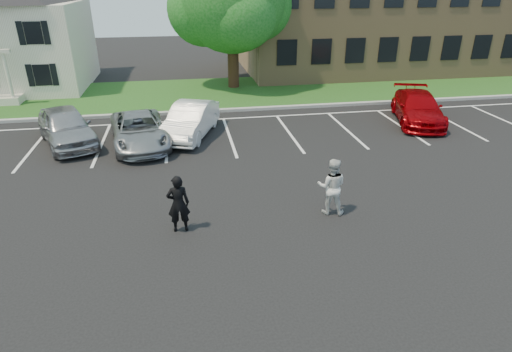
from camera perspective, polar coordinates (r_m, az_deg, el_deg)
The scene contains 11 objects.
ground_plane at distance 12.43m, azimuth 0.80°, elevation -7.16°, with size 90.00×90.00×0.00m, color black.
curb at distance 23.35m, azimuth -4.71°, elevation 8.71°, with size 40.00×0.30×0.15m, color gray.
grass_strip at distance 27.21m, azimuth -5.55°, elevation 10.97°, with size 44.00×8.00×0.08m, color #184811.
stall_lines at distance 20.66m, azimuth 0.03°, elevation 6.40°, with size 34.00×5.36×0.01m.
office_building at distance 36.14m, azimuth 17.45°, elevation 20.13°, with size 22.40×10.40×8.30m.
man_black_suit at distance 12.17m, azimuth -10.32°, elevation -3.67°, with size 0.63×0.41×1.72m, color black.
man_white_shirt at distance 13.06m, azimuth 10.04°, elevation -1.39°, with size 0.87×0.68×1.79m, color silver.
car_silver_west at distance 20.15m, azimuth -23.99°, elevation 6.04°, with size 1.86×4.62×1.58m, color #A3A3A8.
car_silver_minivan at distance 18.99m, azimuth -15.30°, elevation 5.89°, with size 2.21×4.80×1.33m, color #95979C.
car_white_sedan at distance 19.65m, azimuth -8.73°, elevation 7.35°, with size 1.56×4.48×1.47m, color white.
car_red_compact at distance 22.86m, azimuth 20.77°, elevation 8.49°, with size 2.02×4.96×1.44m, color #8F0106.
Camera 1 is at (-1.98, -10.32, 6.64)m, focal length 30.00 mm.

